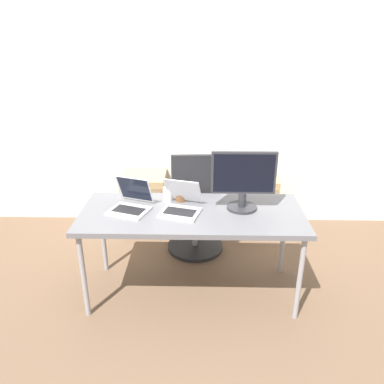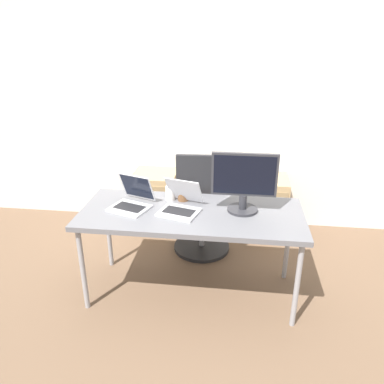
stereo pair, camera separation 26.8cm
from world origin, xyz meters
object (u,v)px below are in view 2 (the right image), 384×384
Objects in this scene: office_chair at (202,216)px; coffee_cup_brown at (183,195)px; laptop_right at (132,201)px; cabinet_right at (264,206)px; cabinet_left at (156,200)px; laptop_left at (181,205)px; monitor at (244,182)px; coffee_cup_white at (170,193)px.

office_chair is 0.59m from coffee_cup_brown.
cabinet_right is at bearing 44.06° from laptop_right.
laptop_right is at bearing -155.63° from coffee_cup_brown.
coffee_cup_brown is at bearing -105.39° from office_chair.
coffee_cup_brown is (-0.12, -0.42, 0.40)m from office_chair.
coffee_cup_brown is at bearing -63.93° from cabinet_left.
laptop_left is 0.52m from monitor.
coffee_cup_brown is (-0.01, 0.19, 0.00)m from laptop_left.
monitor is at bearing -48.47° from cabinet_left.
cabinet_right is 1.28m from monitor.
coffee_cup_brown is at bearing 24.37° from laptop_right.
laptop_right is at bearing -177.82° from monitor.
office_chair reaches higher than cabinet_left.
coffee_cup_brown reaches higher than cabinet_right.
laptop_left is at bearing -173.94° from monitor.
cabinet_right is at bearing 47.36° from coffee_cup_white.
coffee_cup_brown is (-0.74, -0.91, 0.49)m from cabinet_right.
cabinet_right is at bearing 76.53° from monitor.
laptop_right reaches higher than coffee_cup_brown.
coffee_cup_white is 0.11m from coffee_cup_brown.
office_chair is 0.87m from laptop_right.
cabinet_right is (0.62, 0.49, -0.09)m from office_chair.
laptop_right is 0.32m from coffee_cup_white.
cabinet_left is at bearing 180.00° from cabinet_right.
monitor is (0.87, 0.03, 0.19)m from laptop_right.
laptop_right is at bearing -148.71° from coffee_cup_white.
coffee_cup_white is (-0.22, -0.43, 0.41)m from office_chair.
laptop_left reaches higher than coffee_cup_white.
cabinet_left is 1.13m from coffee_cup_brown.
cabinet_right is at bearing 51.01° from coffee_cup_brown.
office_chair is at bearing 123.38° from monitor.
cabinet_left is at bearing 112.42° from laptop_left.
laptop_right is at bearing 177.43° from laptop_left.
cabinet_left is at bearing 131.53° from monitor.
monitor reaches higher than laptop_right.
laptop_left reaches higher than cabinet_left.
cabinet_left is 1.52× the size of laptop_left.
coffee_cup_brown is at bearing 92.73° from laptop_left.
office_chair is 0.63m from coffee_cup_white.
coffee_cup_white is at bearing 167.15° from monitor.
cabinet_left is 1.56m from monitor.
coffee_cup_brown is at bearing 163.86° from monitor.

